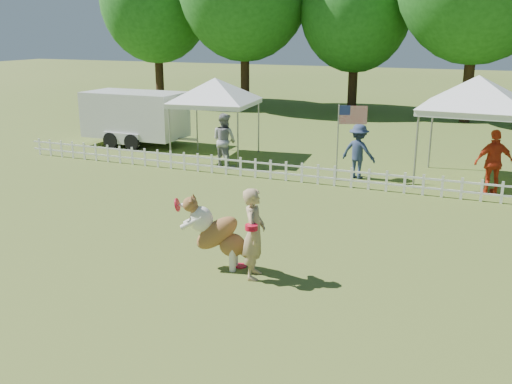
% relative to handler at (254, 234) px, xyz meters
% --- Properties ---
extents(ground, '(120.00, 120.00, 0.00)m').
position_rel_handler_xyz_m(ground, '(-0.56, -0.27, -0.85)').
color(ground, '#3A551A').
rests_on(ground, ground).
extents(picket_fence, '(22.00, 0.08, 0.60)m').
position_rel_handler_xyz_m(picket_fence, '(-0.56, 6.73, -0.55)').
color(picket_fence, white).
rests_on(picket_fence, ground).
extents(handler, '(0.53, 0.69, 1.70)m').
position_rel_handler_xyz_m(handler, '(0.00, 0.00, 0.00)').
color(handler, tan).
rests_on(handler, ground).
extents(dog, '(1.43, 0.78, 1.41)m').
position_rel_handler_xyz_m(dog, '(-0.80, 0.13, -0.15)').
color(dog, brown).
rests_on(dog, ground).
extents(frisbee_on_turf, '(0.30, 0.30, 0.02)m').
position_rel_handler_xyz_m(frisbee_on_turf, '(-0.43, 0.34, -0.84)').
color(frisbee_on_turf, red).
rests_on(frisbee_on_turf, ground).
extents(canopy_tent_left, '(2.92, 2.92, 2.73)m').
position_rel_handler_xyz_m(canopy_tent_left, '(-5.23, 8.89, 0.52)').
color(canopy_tent_left, white).
rests_on(canopy_tent_left, ground).
extents(canopy_tent_right, '(3.10, 3.10, 3.08)m').
position_rel_handler_xyz_m(canopy_tent_right, '(3.27, 8.73, 0.69)').
color(canopy_tent_right, white).
rests_on(canopy_tent_right, ground).
extents(cargo_trailer, '(4.80, 2.11, 2.11)m').
position_rel_handler_xyz_m(cargo_trailer, '(-9.17, 9.70, 0.21)').
color(cargo_trailer, silver).
rests_on(cargo_trailer, ground).
extents(flag_pole, '(0.87, 0.38, 2.31)m').
position_rel_handler_xyz_m(flag_pole, '(-0.42, 7.37, 0.30)').
color(flag_pole, gray).
rests_on(flag_pole, ground).
extents(spectator_a, '(1.04, 0.92, 1.78)m').
position_rel_handler_xyz_m(spectator_a, '(-4.32, 7.68, 0.04)').
color(spectator_a, gray).
rests_on(spectator_a, ground).
extents(spectator_b, '(1.19, 0.85, 1.66)m').
position_rel_handler_xyz_m(spectator_b, '(0.09, 7.91, -0.02)').
color(spectator_b, navy).
rests_on(spectator_b, ground).
extents(spectator_c, '(1.15, 0.84, 1.81)m').
position_rel_handler_xyz_m(spectator_c, '(3.91, 7.58, 0.05)').
color(spectator_c, red).
rests_on(spectator_c, ground).
extents(tree_far_left, '(6.60, 6.60, 11.00)m').
position_rel_handler_xyz_m(tree_far_left, '(-15.56, 21.73, 4.65)').
color(tree_far_left, '#1A5117').
rests_on(tree_far_left, ground).
extents(tree_center_left, '(6.00, 6.00, 9.80)m').
position_rel_handler_xyz_m(tree_center_left, '(-3.56, 22.23, 4.05)').
color(tree_center_left, '#1A5117').
rests_on(tree_center_left, ground).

